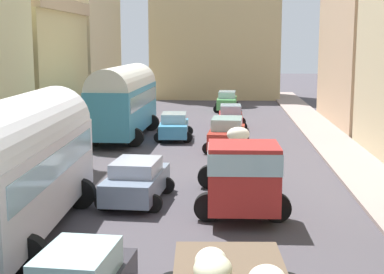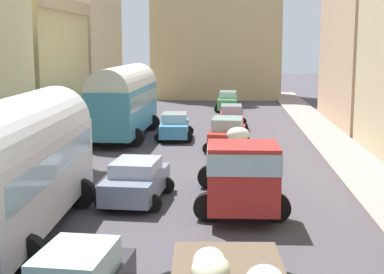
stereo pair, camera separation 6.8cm
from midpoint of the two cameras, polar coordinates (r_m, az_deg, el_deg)
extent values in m
plane|color=#444046|center=(29.25, 0.89, -1.50)|extent=(154.00, 154.00, 0.00)
cube|color=#A19E90|center=(30.49, -12.85, -1.15)|extent=(2.50, 70.00, 0.14)
cube|color=gray|center=(29.76, 14.98, -1.49)|extent=(2.50, 70.00, 0.14)
cube|color=tan|center=(36.77, -15.79, 6.18)|extent=(4.66, 10.48, 7.38)
cube|color=tan|center=(36.79, -16.08, 12.54)|extent=(5.13, 10.48, 0.79)
cube|color=#CDB98D|center=(48.28, -11.79, 8.34)|extent=(5.93, 11.73, 9.61)
cube|color=tan|center=(40.87, 17.89, 8.58)|extent=(5.46, 12.73, 10.53)
cube|color=tan|center=(58.81, 2.49, 10.10)|extent=(12.74, 6.93, 12.54)
cube|color=tan|center=(57.49, -2.10, 13.23)|extent=(2.85, 2.85, 18.76)
cube|color=tan|center=(57.26, 7.06, 13.18)|extent=(2.85, 2.85, 18.76)
cube|color=silver|center=(17.06, -17.06, -4.12)|extent=(2.75, 9.21, 2.32)
cylinder|color=silver|center=(16.83, -17.25, -0.28)|extent=(2.70, 9.03, 2.40)
cube|color=#99B7C6|center=(16.95, -17.14, -2.44)|extent=(2.78, 8.48, 0.74)
cylinder|color=black|center=(20.31, -17.43, -5.38)|extent=(1.00, 0.35, 1.00)
cylinder|color=black|center=(19.66, -10.98, -5.59)|extent=(1.00, 0.35, 1.00)
cylinder|color=black|center=(14.46, -16.08, -11.33)|extent=(1.00, 0.35, 1.00)
cube|color=teal|center=(33.65, -6.72, 2.92)|extent=(2.61, 9.40, 2.54)
cylinder|color=silver|center=(33.53, -6.76, 5.08)|extent=(2.55, 9.21, 2.38)
cube|color=#99B7C6|center=(33.59, -6.73, 3.87)|extent=(2.64, 8.65, 0.81)
cylinder|color=black|center=(36.86, -7.52, 1.48)|extent=(1.00, 0.35, 1.00)
cylinder|color=black|center=(36.43, -3.98, 1.44)|extent=(1.00, 0.35, 1.00)
cylinder|color=black|center=(31.29, -9.81, 0.01)|extent=(1.00, 0.35, 1.00)
cylinder|color=black|center=(30.79, -5.66, -0.05)|extent=(1.00, 0.35, 1.00)
ellipsoid|color=beige|center=(11.53, 1.89, -12.33)|extent=(0.69, 0.87, 0.52)
ellipsoid|color=beige|center=(11.19, 2.08, -13.07)|extent=(0.78, 1.00, 0.50)
cube|color=#AD2724|center=(17.55, 5.22, -4.01)|extent=(2.20, 2.06, 2.04)
cube|color=#99B7C6|center=(17.42, 5.24, -2.19)|extent=(2.24, 2.14, 0.65)
cube|color=#4E4C3C|center=(21.02, 4.74, -3.84)|extent=(2.27, 4.84, 0.55)
ellipsoid|color=beige|center=(22.51, 4.12, -1.65)|extent=(1.03, 1.13, 0.45)
ellipsoid|color=beige|center=(19.46, 4.78, -3.20)|extent=(1.06, 0.91, 0.59)
ellipsoid|color=beige|center=(19.47, 5.50, -3.24)|extent=(0.91, 0.74, 0.57)
ellipsoid|color=beige|center=(19.75, 5.51, -1.77)|extent=(0.85, 0.96, 0.60)
ellipsoid|color=beige|center=(19.37, 5.11, -2.55)|extent=(1.02, 1.10, 0.44)
ellipsoid|color=beige|center=(20.39, 6.08, -1.70)|extent=(1.02, 1.09, 0.52)
ellipsoid|color=silver|center=(21.92, 4.74, 0.27)|extent=(1.08, 0.95, 0.56)
cylinder|color=black|center=(18.07, 8.56, -7.02)|extent=(0.90, 0.32, 0.90)
cylinder|color=black|center=(17.97, 1.69, -7.02)|extent=(0.90, 0.32, 0.90)
cylinder|color=black|center=(21.99, 7.45, -4.03)|extent=(0.90, 0.31, 0.90)
cylinder|color=black|center=(21.90, 1.83, -4.01)|extent=(0.90, 0.31, 0.90)
cube|color=#AD2C23|center=(29.70, 3.62, 0.01)|extent=(1.96, 4.23, 0.85)
cube|color=#91BDBB|center=(29.59, 3.63, 1.38)|extent=(1.64, 2.24, 0.59)
cylinder|color=black|center=(28.46, 5.17, -1.23)|extent=(0.60, 0.21, 0.60)
cylinder|color=black|center=(28.57, 1.72, -1.15)|extent=(0.60, 0.21, 0.60)
cylinder|color=black|center=(30.98, 5.35, -0.36)|extent=(0.60, 0.21, 0.60)
cylinder|color=black|center=(31.09, 2.19, -0.29)|extent=(0.60, 0.21, 0.60)
cube|color=#B62729|center=(37.20, 4.00, 1.80)|extent=(1.54, 3.74, 0.71)
cube|color=#94B3CB|center=(37.13, 4.01, 2.78)|extent=(1.34, 1.95, 0.58)
cylinder|color=black|center=(36.12, 5.21, 1.04)|extent=(0.60, 0.21, 0.60)
cylinder|color=black|center=(36.10, 2.82, 1.06)|extent=(0.60, 0.21, 0.60)
cylinder|color=black|center=(38.41, 5.09, 1.53)|extent=(0.60, 0.21, 0.60)
cylinder|color=black|center=(38.39, 2.85, 1.56)|extent=(0.60, 0.21, 0.60)
cube|color=#499850|center=(46.94, 3.66, 3.45)|extent=(1.64, 4.39, 0.82)
cube|color=#9CBCC6|center=(46.88, 3.67, 4.27)|extent=(1.40, 2.30, 0.53)
cylinder|color=black|center=(45.63, 4.55, 2.78)|extent=(0.60, 0.21, 0.60)
cylinder|color=black|center=(45.68, 2.64, 2.81)|extent=(0.60, 0.21, 0.60)
cylinder|color=black|center=(48.31, 4.61, 3.15)|extent=(0.60, 0.21, 0.60)
cylinder|color=black|center=(48.35, 2.81, 3.18)|extent=(0.60, 0.21, 0.60)
cube|color=#9CC1C5|center=(11.58, -11.43, -12.40)|extent=(1.48, 1.99, 0.60)
cube|color=slate|center=(20.13, -5.50, -4.69)|extent=(1.97, 3.99, 0.75)
cube|color=#A5AABA|center=(19.99, -5.53, -2.99)|extent=(1.63, 2.12, 0.48)
cylinder|color=black|center=(21.55, -6.95, -4.71)|extent=(0.60, 0.21, 0.60)
cylinder|color=black|center=(21.18, -2.49, -4.90)|extent=(0.60, 0.21, 0.60)
cylinder|color=black|center=(19.31, -8.79, -6.42)|extent=(0.60, 0.21, 0.60)
cylinder|color=black|center=(18.90, -3.82, -6.67)|extent=(0.60, 0.21, 0.60)
cube|color=#4092C0|center=(33.00, -1.69, 0.87)|extent=(1.76, 3.86, 0.73)
cube|color=#9BB5BD|center=(32.91, -1.70, 1.95)|extent=(1.48, 2.03, 0.53)
cylinder|color=black|center=(34.26, -2.91, 0.61)|extent=(0.60, 0.21, 0.60)
cylinder|color=black|center=(34.18, -0.28, 0.60)|extent=(0.60, 0.21, 0.60)
cylinder|color=black|center=(31.95, -3.20, -0.04)|extent=(0.60, 0.21, 0.60)
cylinder|color=black|center=(31.87, -0.38, -0.05)|extent=(0.60, 0.21, 0.60)
camera|label=1|loc=(0.03, -89.91, 0.01)|focal=53.23mm
camera|label=2|loc=(0.03, 90.09, -0.01)|focal=53.23mm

